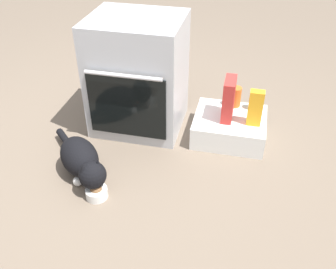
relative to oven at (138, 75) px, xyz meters
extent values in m
plane|color=#6B5B4C|center=(-0.05, -0.42, -0.39)|extent=(8.00, 8.00, 0.00)
cube|color=#B7BABF|center=(0.00, 0.00, 0.00)|extent=(0.60, 0.52, 0.77)
cube|color=black|center=(0.00, -0.26, -0.10)|extent=(0.51, 0.01, 0.42)
cylinder|color=silver|center=(0.00, -0.29, 0.14)|extent=(0.48, 0.02, 0.02)
cube|color=white|center=(0.64, -0.03, -0.30)|extent=(0.47, 0.42, 0.16)
cylinder|color=white|center=(-0.03, -0.78, -0.36)|extent=(0.12, 0.12, 0.06)
sphere|color=brown|center=(-0.03, -0.78, -0.34)|extent=(0.07, 0.07, 0.07)
ellipsoid|color=black|center=(-0.20, -0.60, -0.27)|extent=(0.38, 0.38, 0.21)
sphere|color=black|center=(-0.05, -0.75, -0.25)|extent=(0.16, 0.16, 0.16)
cone|color=black|center=(-0.02, -0.72, -0.19)|extent=(0.05, 0.05, 0.07)
cone|color=black|center=(-0.08, -0.78, -0.19)|extent=(0.05, 0.05, 0.07)
cylinder|color=black|center=(-0.39, -0.40, -0.32)|extent=(0.23, 0.24, 0.07)
sphere|color=silver|center=(-0.09, -0.63, -0.36)|extent=(0.06, 0.06, 0.06)
sphere|color=silver|center=(-0.17, -0.71, -0.36)|extent=(0.06, 0.06, 0.06)
cube|color=#B72D28|center=(0.62, -0.04, -0.08)|extent=(0.07, 0.18, 0.28)
cube|color=orange|center=(0.79, -0.07, -0.10)|extent=(0.09, 0.06, 0.24)
cylinder|color=#D16023|center=(0.65, 0.13, -0.15)|extent=(0.08, 0.08, 0.14)
cylinder|color=green|center=(0.79, 0.11, -0.16)|extent=(0.07, 0.07, 0.12)
camera|label=1|loc=(0.71, -2.18, 1.15)|focal=40.41mm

